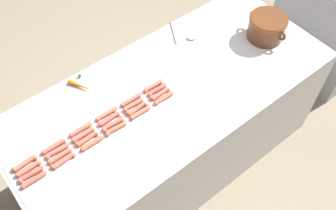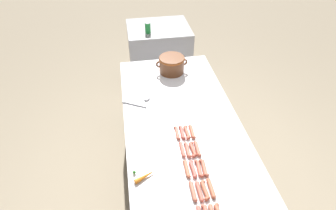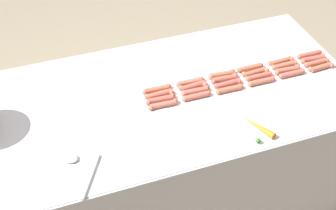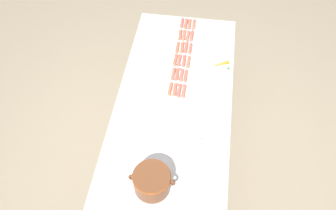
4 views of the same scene
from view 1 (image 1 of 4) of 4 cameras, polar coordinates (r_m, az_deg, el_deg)
name	(u,v)px [view 1 (image 1 of 4)]	position (r m, az deg, el deg)	size (l,w,h in m)	color
ground_plane	(170,157)	(2.98, 0.27, -7.72)	(20.00, 20.00, 0.00)	gray
griddle_counter	(170,127)	(2.62, 0.31, -3.27)	(0.91, 2.06, 0.84)	#BCBCC1
back_cabinet	(330,24)	(3.54, 23.07, 11.09)	(0.76, 0.63, 0.90)	#A0A0A4
hot_dog_0	(25,163)	(2.12, -20.63, -8.16)	(0.03, 0.14, 0.03)	#C6674D
hot_dog_1	(53,147)	(2.12, -16.75, -5.97)	(0.03, 0.14, 0.03)	#C55F4F
hot_dog_2	(81,129)	(2.15, -12.93, -3.58)	(0.03, 0.14, 0.03)	#C1654E
hot_dog_3	(106,114)	(2.18, -9.20, -1.31)	(0.03, 0.14, 0.03)	#C6674B
hot_dog_4	(131,100)	(2.22, -5.56, 0.76)	(0.03, 0.14, 0.03)	#CA6150
hot_dog_5	(153,86)	(2.28, -2.25, 2.87)	(0.03, 0.14, 0.03)	#C86450
hot_dog_6	(28,169)	(2.10, -20.15, -8.94)	(0.03, 0.14, 0.03)	#C6654E
hot_dog_7	(57,151)	(2.11, -16.21, -6.57)	(0.03, 0.14, 0.03)	#CA6550
hot_dog_8	(83,135)	(2.12, -12.58, -4.38)	(0.03, 0.14, 0.03)	#C45D4C
hot_dog_9	(109,119)	(2.16, -8.82, -2.10)	(0.03, 0.14, 0.03)	#CC5B50
hot_dog_10	(133,105)	(2.20, -5.22, 0.07)	(0.03, 0.14, 0.03)	#C76451
hot_dog_11	(157,90)	(2.26, -1.66, 2.30)	(0.03, 0.14, 0.03)	#C25A4D
hot_dog_12	(31,174)	(2.08, -19.79, -9.67)	(0.03, 0.14, 0.03)	#CD5F50
hot_dog_13	(60,156)	(2.08, -15.88, -7.36)	(0.03, 0.14, 0.03)	#BF674F
hot_dog_14	(87,139)	(2.11, -12.03, -4.98)	(0.03, 0.14, 0.03)	#C36347
hot_dog_15	(113,124)	(2.13, -8.26, -2.82)	(0.04, 0.14, 0.03)	#C4604D
hot_dog_16	(137,109)	(2.18, -4.70, -0.58)	(0.04, 0.14, 0.03)	#CC5F4A
hot_dog_17	(160,94)	(2.24, -1.21, 1.67)	(0.03, 0.14, 0.03)	#CD634D
hot_dog_18	(34,180)	(2.06, -19.40, -10.49)	(0.03, 0.14, 0.03)	#C75E4C
hot_dog_19	(63,161)	(2.07, -15.41, -8.05)	(0.03, 0.14, 0.03)	#C76247
hot_dog_20	(92,143)	(2.09, -11.29, -5.65)	(0.03, 0.14, 0.03)	#C36447
hot_dog_21	(116,128)	(2.12, -7.77, -3.44)	(0.03, 0.14, 0.03)	#C1634B
hot_dog_22	(140,112)	(2.16, -4.16, -1.12)	(0.03, 0.14, 0.03)	#C26651
hot_dog_23	(164,98)	(2.22, -0.62, 1.06)	(0.03, 0.14, 0.03)	#CD6349
bean_pot	(267,26)	(2.60, 14.58, 11.33)	(0.31, 0.25, 0.16)	brown
serving_spoon	(186,36)	(2.58, 2.66, 10.30)	(0.25, 0.16, 0.02)	#B7B7BC
carrot	(81,85)	(2.33, -12.89, 2.90)	(0.17, 0.10, 0.03)	orange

